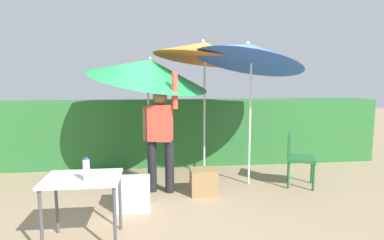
% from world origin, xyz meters
% --- Properties ---
extents(ground_plane, '(24.00, 24.00, 0.00)m').
position_xyz_m(ground_plane, '(0.00, 0.00, 0.00)').
color(ground_plane, '#9E8466').
extents(hedge_row, '(8.00, 0.70, 1.31)m').
position_xyz_m(hedge_row, '(0.00, 1.72, 0.66)').
color(hedge_row, '#2D7033').
rests_on(hedge_row, ground_plane).
extents(umbrella_rainbow, '(2.16, 2.11, 2.40)m').
position_xyz_m(umbrella_rainbow, '(-0.68, 0.76, 1.91)').
color(umbrella_rainbow, silver).
rests_on(umbrella_rainbow, ground_plane).
extents(umbrella_orange, '(1.85, 1.80, 2.63)m').
position_xyz_m(umbrella_orange, '(0.94, 0.29, 2.17)').
color(umbrella_orange, silver).
rests_on(umbrella_orange, ground_plane).
extents(umbrella_yellow, '(1.85, 1.82, 2.59)m').
position_xyz_m(umbrella_yellow, '(0.29, 0.96, 2.25)').
color(umbrella_yellow, silver).
rests_on(umbrella_yellow, ground_plane).
extents(person_vendor, '(0.55, 0.31, 1.88)m').
position_xyz_m(person_vendor, '(-0.52, 0.05, 0.93)').
color(person_vendor, black).
rests_on(person_vendor, ground_plane).
extents(chair_plastic, '(0.58, 0.58, 0.89)m').
position_xyz_m(chair_plastic, '(1.72, 0.09, 0.51)').
color(chair_plastic, '#236633').
rests_on(chair_plastic, ground_plane).
extents(cooler_box, '(0.46, 0.36, 0.43)m').
position_xyz_m(cooler_box, '(-0.91, -0.57, 0.22)').
color(cooler_box, silver).
rests_on(cooler_box, ground_plane).
extents(crate_cardboard, '(0.40, 0.36, 0.39)m').
position_xyz_m(crate_cardboard, '(0.13, -0.11, 0.19)').
color(crate_cardboard, '#9E7A4C').
rests_on(crate_cardboard, ground_plane).
extents(folding_table, '(0.80, 0.60, 0.74)m').
position_xyz_m(folding_table, '(-1.39, -1.42, 0.65)').
color(folding_table, '#4C4C51').
rests_on(folding_table, ground_plane).
extents(bottle_water, '(0.07, 0.07, 0.24)m').
position_xyz_m(bottle_water, '(-1.32, -1.54, 0.86)').
color(bottle_water, silver).
rests_on(bottle_water, folding_table).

